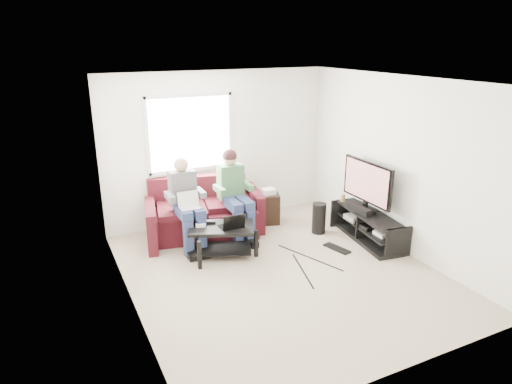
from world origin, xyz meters
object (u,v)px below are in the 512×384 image
subwoofer (319,218)px  end_table (268,207)px  tv_stand (368,228)px  tv (367,183)px  sofa (204,214)px  coffee_table (222,234)px

subwoofer → end_table: end_table is taller
tv_stand → end_table: 1.74m
tv → tv_stand: bearing=-88.5°
sofa → subwoofer: bearing=-25.5°
sofa → tv_stand: bearing=-32.2°
sofa → coffee_table: 0.90m
tv_stand → tv: 0.73m
coffee_table → end_table: bearing=34.9°
tv → coffee_table: bearing=169.8°
sofa → end_table: (1.17, -0.05, -0.05)m
coffee_table → tv: 2.41m
tv_stand → subwoofer: 0.80m
tv_stand → subwoofer: subwoofer is taller
sofa → end_table: bearing=-2.5°
subwoofer → end_table: size_ratio=0.82×
coffee_table → tv: size_ratio=0.99×
subwoofer → end_table: 0.94m
coffee_table → end_table: 1.49m
tv_stand → tv: size_ratio=1.34×
tv_stand → end_table: bearing=128.5°
coffee_table → end_table: end_table is taller
subwoofer → tv_stand: bearing=-48.0°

